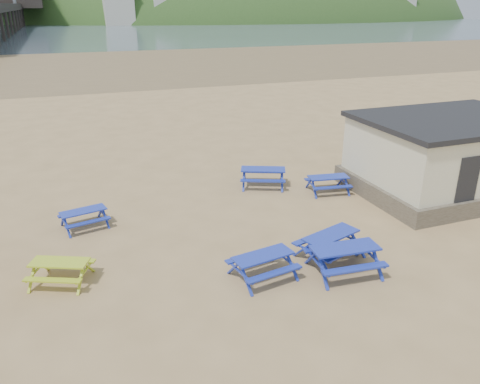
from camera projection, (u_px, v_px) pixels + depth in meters
name	position (u px, v px, depth m)	size (l,w,h in m)	color
ground	(215.00, 241.00, 15.58)	(400.00, 400.00, 0.00)	tan
wet_sand	(91.00, 62.00, 63.34)	(400.00, 400.00, 0.00)	olive
sea	(67.00, 27.00, 163.21)	(400.00, 400.00, 0.00)	#42535F
picnic_table_blue_a	(84.00, 219.00, 16.46)	(1.77, 1.54, 0.65)	#2114A3
picnic_table_blue_b	(263.00, 177.00, 20.18)	(2.34, 2.15, 0.79)	#2114A3
picnic_table_blue_c	(328.00, 184.00, 19.55)	(1.85, 1.58, 0.69)	#2114A3
picnic_table_blue_d	(263.00, 266.00, 13.40)	(1.95, 1.67, 0.74)	#2114A3
picnic_table_blue_e	(344.00, 260.00, 13.65)	(2.11, 1.76, 0.83)	#2114A3
picnic_table_blue_f	(330.00, 245.00, 14.48)	(2.25, 2.01, 0.79)	#2114A3
picnic_table_yellow	(61.00, 272.00, 13.17)	(1.98, 1.83, 0.67)	yellow
amenity_block	(449.00, 155.00, 19.28)	(7.40, 5.40, 3.15)	#665B4C
pier	(9.00, 10.00, 162.46)	(24.00, 220.00, 39.29)	black
headland_town	(245.00, 39.00, 248.07)	(264.00, 144.00, 108.00)	#2D4C1E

